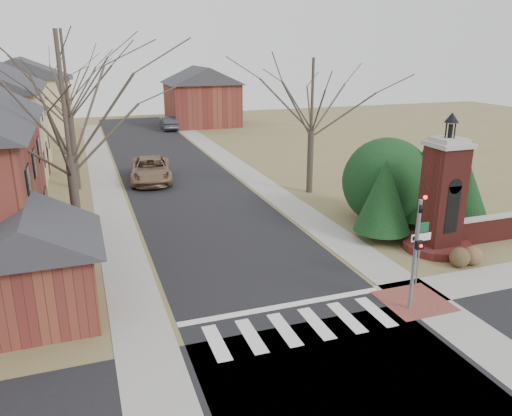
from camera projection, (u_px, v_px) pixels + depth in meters
name	position (u px, v px, depth m)	size (l,w,h in m)	color
ground	(310.00, 339.00, 16.48)	(120.00, 120.00, 0.00)	brown
main_street	(180.00, 180.00, 36.22)	(8.00, 70.00, 0.01)	black
cross_street	(357.00, 396.00, 13.79)	(120.00, 8.00, 0.01)	black
crosswalk_zone	(300.00, 326.00, 17.19)	(8.00, 2.20, 0.02)	silver
stop_bar	(284.00, 306.00, 18.54)	(8.00, 0.35, 0.02)	silver
sidewalk_right_main	(248.00, 174.00, 37.86)	(2.00, 60.00, 0.02)	gray
sidewalk_left	(106.00, 186.00, 34.56)	(2.00, 60.00, 0.02)	gray
curb_apron	(414.00, 301.00, 18.90)	(2.40, 2.40, 0.02)	brown
traffic_signal_pole	(417.00, 244.00, 17.56)	(0.28, 0.41, 4.50)	slate
sign_post	(420.00, 242.00, 19.44)	(0.90, 0.07, 2.75)	slate
brick_gate_monument	(441.00, 206.00, 23.15)	(3.20, 3.20, 6.47)	#5B1F1A
brick_garden_wall	(512.00, 225.00, 25.05)	(7.50, 0.50, 1.30)	#5B1F1A
garage_left	(31.00, 260.00, 17.12)	(4.80, 4.80, 4.29)	brown
house_distant_left	(23.00, 95.00, 54.42)	(10.80, 8.80, 8.53)	#C6B984
house_distant_right	(202.00, 95.00, 60.95)	(8.80, 8.80, 7.30)	brown
evergreen_near	(384.00, 195.00, 24.34)	(2.80, 2.80, 4.10)	#473D33
evergreen_mid	(425.00, 178.00, 26.37)	(3.40, 3.40, 4.70)	#473D33
evergreen_far	(468.00, 192.00, 26.32)	(2.40, 2.40, 3.30)	#473D33
evergreen_mass	(387.00, 178.00, 27.12)	(4.80, 4.80, 4.80)	black
bare_tree_0	(62.00, 86.00, 19.97)	(8.05, 8.05, 11.15)	#473D33
bare_tree_1	(64.00, 66.00, 31.53)	(8.40, 8.40, 11.64)	#473D33
bare_tree_2	(61.00, 73.00, 43.34)	(7.35, 7.35, 10.19)	#473D33
bare_tree_3	(313.00, 89.00, 31.16)	(7.00, 7.00, 9.70)	#473D33
pickup_truck	(151.00, 170.00, 35.62)	(2.80, 6.07, 1.69)	brown
distant_car	(169.00, 123.00, 58.15)	(1.63, 4.66, 1.54)	#35373D
dry_shrub_left	(460.00, 257.00, 21.76)	(0.89, 0.89, 0.89)	brown
dry_shrub_right	(473.00, 256.00, 21.99)	(0.85, 0.85, 0.85)	brown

